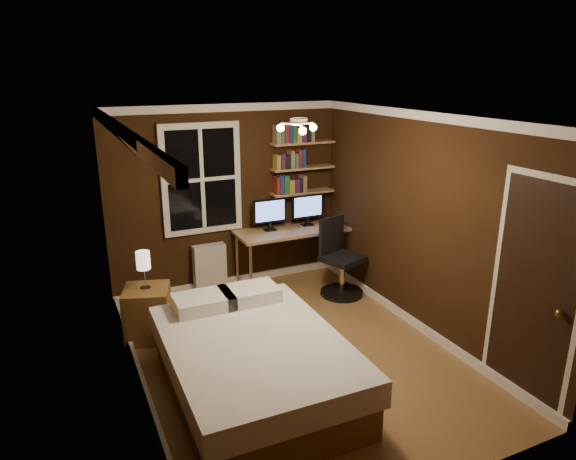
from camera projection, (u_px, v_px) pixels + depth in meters
name	position (u px, v px, depth m)	size (l,w,h in m)	color
floor	(293.00, 354.00, 5.51)	(4.20, 4.20, 0.00)	#8D5E38
wall_back	(227.00, 198.00, 6.95)	(3.20, 0.04, 2.50)	black
wall_left	(129.00, 269.00, 4.49)	(0.04, 4.20, 2.50)	black
wall_right	(422.00, 224.00, 5.78)	(0.04, 4.20, 2.50)	black
ceiling	(294.00, 117.00, 4.76)	(3.20, 4.20, 0.02)	white
window	(201.00, 179.00, 6.69)	(1.06, 0.06, 1.46)	white
door	(533.00, 295.00, 4.50)	(0.03, 0.82, 2.05)	black
door_knob	(559.00, 313.00, 4.23)	(0.06, 0.06, 0.06)	#BA8C3E
ceiling_fixture	(299.00, 129.00, 4.70)	(0.44, 0.44, 0.18)	beige
bookshelf_lower	(302.00, 192.00, 7.28)	(0.92, 0.22, 0.03)	tan
books_row_lower	(302.00, 183.00, 7.24)	(0.42, 0.16, 0.23)	maroon
bookshelf_middle	(302.00, 168.00, 7.18)	(0.92, 0.22, 0.03)	tan
books_row_middle	(302.00, 159.00, 7.14)	(0.42, 0.16, 0.23)	navy
bookshelf_upper	(303.00, 143.00, 7.07)	(0.92, 0.22, 0.03)	tan
books_row_upper	(303.00, 133.00, 7.03)	(0.54, 0.16, 0.23)	#285D2C
bed	(254.00, 364.00, 4.77)	(1.56, 2.14, 0.72)	brown
nightstand	(148.00, 314.00, 5.75)	(0.49, 0.49, 0.61)	brown
bedside_lamp	(144.00, 270.00, 5.59)	(0.15, 0.15, 0.43)	white
radiator	(210.00, 268.00, 7.00)	(0.44, 0.15, 0.66)	silver
desk	(295.00, 233.00, 7.17)	(1.67, 0.63, 0.79)	tan
monitor_left	(270.00, 215.00, 7.02)	(0.47, 0.12, 0.45)	black
monitor_right	(307.00, 210.00, 7.25)	(0.47, 0.12, 0.45)	black
desk_lamp	(350.00, 210.00, 7.28)	(0.14, 0.32, 0.44)	silver
office_chair	(339.00, 266.00, 6.88)	(0.60, 0.60, 1.04)	black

